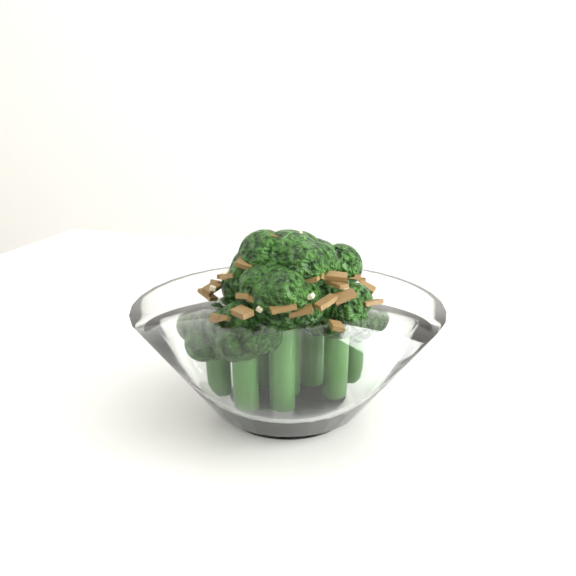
# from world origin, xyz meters

# --- Properties ---
(table) EXTENTS (1.29, 0.94, 0.75)m
(table) POSITION_xyz_m (0.14, 0.05, 0.68)
(table) COLOR white
(table) RESTS_ON ground
(broccoli_dish) EXTENTS (0.19, 0.19, 0.12)m
(broccoli_dish) POSITION_xyz_m (-0.00, 0.03, 0.80)
(broccoli_dish) COLOR white
(broccoli_dish) RESTS_ON table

